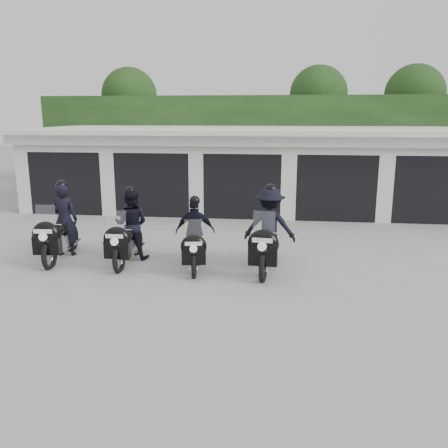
# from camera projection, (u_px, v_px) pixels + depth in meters

# --- Properties ---
(ground) EXTENTS (80.00, 80.00, 0.00)m
(ground) POSITION_uv_depth(u_px,v_px,m) (222.00, 270.00, 10.84)
(ground) COLOR #969590
(ground) RESTS_ON ground
(garage_block) EXTENTS (16.40, 6.80, 2.96)m
(garage_block) POSITION_uv_depth(u_px,v_px,m) (248.00, 169.00, 18.31)
(garage_block) COLOR silver
(garage_block) RESTS_ON ground
(background_vegetation) EXTENTS (20.00, 3.90, 5.80)m
(background_vegetation) POSITION_uv_depth(u_px,v_px,m) (263.00, 129.00, 22.66)
(background_vegetation) COLOR #173413
(background_vegetation) RESTS_ON ground
(police_bike_a) EXTENTS (0.79, 2.26, 1.97)m
(police_bike_a) POSITION_uv_depth(u_px,v_px,m) (60.00, 228.00, 11.57)
(police_bike_a) COLOR black
(police_bike_a) RESTS_ON ground
(police_bike_b) EXTENTS (0.85, 2.14, 1.86)m
(police_bike_b) POSITION_uv_depth(u_px,v_px,m) (129.00, 229.00, 11.39)
(police_bike_b) COLOR black
(police_bike_b) RESTS_ON ground
(police_bike_c) EXTENTS (0.99, 1.94, 1.70)m
(police_bike_c) POSITION_uv_depth(u_px,v_px,m) (195.00, 236.00, 11.00)
(police_bike_c) COLOR black
(police_bike_c) RESTS_ON ground
(police_bike_d) EXTENTS (1.25, 2.30, 2.00)m
(police_bike_d) POSITION_uv_depth(u_px,v_px,m) (269.00, 232.00, 10.87)
(police_bike_d) COLOR black
(police_bike_d) RESTS_ON ground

